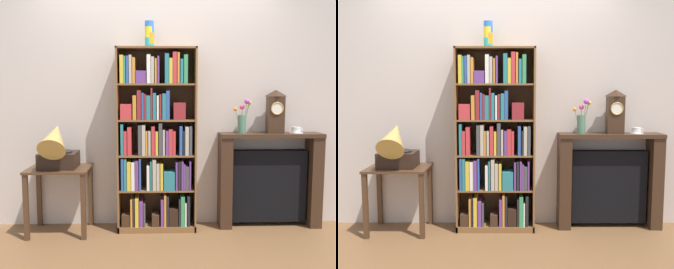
# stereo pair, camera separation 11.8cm
# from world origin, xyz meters

# --- Properties ---
(ground_plane) EXTENTS (7.58, 6.40, 0.02)m
(ground_plane) POSITION_xyz_m (0.00, 0.00, -0.01)
(ground_plane) COLOR brown
(wall_back) EXTENTS (4.58, 0.08, 2.63)m
(wall_back) POSITION_xyz_m (0.10, 0.31, 1.31)
(wall_back) COLOR beige
(wall_back) RESTS_ON ground
(bookshelf) EXTENTS (0.78, 0.32, 1.83)m
(bookshelf) POSITION_xyz_m (-0.01, 0.10, 0.86)
(bookshelf) COLOR brown
(bookshelf) RESTS_ON ground
(cup_stack) EXTENTS (0.09, 0.09, 0.26)m
(cup_stack) POSITION_xyz_m (-0.07, 0.12, 1.96)
(cup_stack) COLOR green
(cup_stack) RESTS_ON bookshelf
(side_table_left) EXTENTS (0.60, 0.48, 0.66)m
(side_table_left) POSITION_xyz_m (-0.96, 0.03, 0.50)
(side_table_left) COLOR #472D1C
(side_table_left) RESTS_ON ground
(gramophone) EXTENTS (0.36, 0.50, 0.52)m
(gramophone) POSITION_xyz_m (-0.96, -0.04, 0.87)
(gramophone) COLOR black
(gramophone) RESTS_ON side_table_left
(fireplace_mantel) EXTENTS (1.05, 0.25, 0.98)m
(fireplace_mantel) POSITION_xyz_m (1.17, 0.16, 0.48)
(fireplace_mantel) COLOR #382316
(fireplace_mantel) RESTS_ON ground
(mantel_clock) EXTENTS (0.17, 0.12, 0.44)m
(mantel_clock) POSITION_xyz_m (1.21, 0.14, 1.20)
(mantel_clock) COLOR #382316
(mantel_clock) RESTS_ON fireplace_mantel
(flower_vase) EXTENTS (0.18, 0.10, 0.35)m
(flower_vase) POSITION_xyz_m (0.87, 0.14, 1.12)
(flower_vase) COLOR #4C7A60
(flower_vase) RESTS_ON fireplace_mantel
(teacup_with_saucer) EXTENTS (0.14, 0.14, 0.06)m
(teacup_with_saucer) POSITION_xyz_m (1.43, 0.14, 1.01)
(teacup_with_saucer) COLOR white
(teacup_with_saucer) RESTS_ON fireplace_mantel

